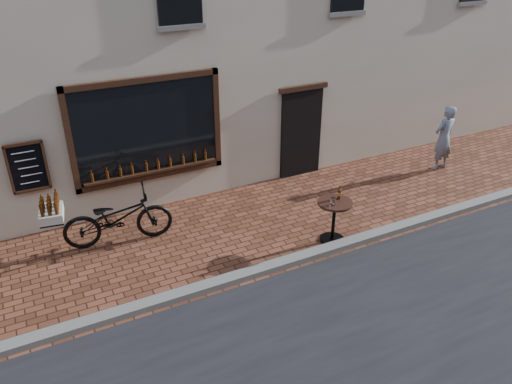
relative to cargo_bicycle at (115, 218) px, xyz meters
name	(u,v)px	position (x,y,z in m)	size (l,w,h in m)	color
ground	(308,265)	(2.97, -2.39, -0.57)	(90.00, 90.00, 0.00)	#4E2819
kerb	(303,257)	(2.97, -2.19, -0.51)	(90.00, 0.25, 0.12)	slate
cargo_bicycle	(115,218)	(0.00, 0.00, 0.00)	(2.50, 1.04, 1.19)	black
bistro_table	(334,213)	(3.87, -1.87, 0.06)	(0.69, 0.69, 1.18)	black
pedestrian	(444,138)	(8.32, -0.29, 0.28)	(0.62, 0.41, 1.69)	gray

